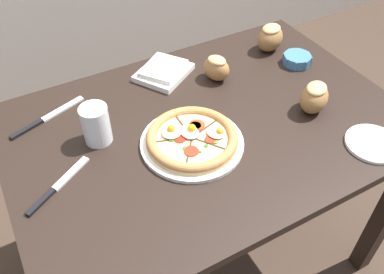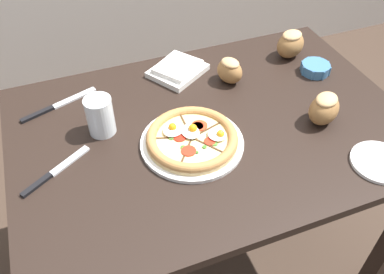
% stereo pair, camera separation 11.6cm
% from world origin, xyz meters
% --- Properties ---
extents(ground_plane, '(12.00, 12.00, 0.00)m').
position_xyz_m(ground_plane, '(0.00, 0.00, 0.00)').
color(ground_plane, '#3D2D23').
extents(dining_table, '(1.21, 0.83, 0.75)m').
position_xyz_m(dining_table, '(0.00, 0.00, 0.64)').
color(dining_table, black).
rests_on(dining_table, ground_plane).
extents(pizza, '(0.30, 0.30, 0.05)m').
position_xyz_m(pizza, '(-0.09, -0.06, 0.77)').
color(pizza, white).
rests_on(pizza, dining_table).
extents(ramekin_bowl, '(0.11, 0.11, 0.04)m').
position_xyz_m(ramekin_bowl, '(0.45, 0.12, 0.77)').
color(ramekin_bowl, teal).
rests_on(ramekin_bowl, dining_table).
extents(napkin_folded, '(0.23, 0.22, 0.04)m').
position_xyz_m(napkin_folded, '(-0.01, 0.29, 0.77)').
color(napkin_folded, silver).
rests_on(napkin_folded, dining_table).
extents(bread_piece_near, '(0.10, 0.12, 0.09)m').
position_xyz_m(bread_piece_near, '(0.14, 0.19, 0.80)').
color(bread_piece_near, olive).
rests_on(bread_piece_near, dining_table).
extents(bread_piece_mid, '(0.13, 0.12, 0.10)m').
position_xyz_m(bread_piece_mid, '(0.42, 0.25, 0.81)').
color(bread_piece_mid, olive).
rests_on(bread_piece_mid, dining_table).
extents(bread_piece_far, '(0.14, 0.12, 0.10)m').
position_xyz_m(bread_piece_far, '(0.32, -0.10, 0.81)').
color(bread_piece_far, olive).
rests_on(bread_piece_far, dining_table).
extents(knife_main, '(0.25, 0.10, 0.01)m').
position_xyz_m(knife_main, '(-0.43, 0.26, 0.76)').
color(knife_main, silver).
rests_on(knife_main, dining_table).
extents(knife_spare, '(0.20, 0.13, 0.01)m').
position_xyz_m(knife_spare, '(-0.47, -0.03, 0.76)').
color(knife_spare, silver).
rests_on(knife_spare, dining_table).
extents(water_glass, '(0.08, 0.08, 0.12)m').
position_xyz_m(water_glass, '(-0.32, 0.09, 0.81)').
color(water_glass, white).
rests_on(water_glass, dining_table).
extents(side_saucer, '(0.16, 0.16, 0.01)m').
position_xyz_m(side_saucer, '(0.37, -0.31, 0.76)').
color(side_saucer, white).
rests_on(side_saucer, dining_table).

